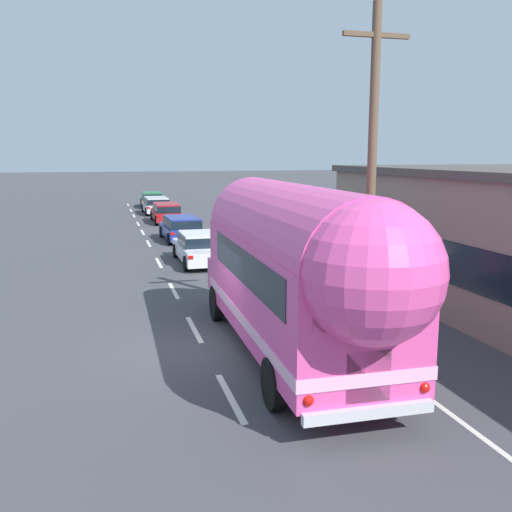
# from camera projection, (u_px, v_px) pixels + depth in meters

# --- Properties ---
(ground_plane) EXTENTS (300.00, 300.00, 0.00)m
(ground_plane) POSITION_uv_depth(u_px,v_px,m) (205.00, 349.00, 14.04)
(ground_plane) COLOR #424247
(lane_markings) EXTENTS (3.94, 80.00, 0.01)m
(lane_markings) POSITION_uv_depth(u_px,v_px,m) (214.00, 256.00, 26.76)
(lane_markings) COLOR silver
(lane_markings) RESTS_ON ground
(utility_pole) EXTENTS (1.80, 0.24, 8.50)m
(utility_pole) POSITION_uv_depth(u_px,v_px,m) (372.00, 168.00, 14.62)
(utility_pole) COLOR brown
(utility_pole) RESTS_ON ground
(painted_bus) EXTENTS (2.70, 10.59, 4.12)m
(painted_bus) POSITION_uv_depth(u_px,v_px,m) (299.00, 266.00, 12.60)
(painted_bus) COLOR #EA4C9E
(painted_bus) RESTS_ON ground
(car_lead) EXTENTS (1.98, 4.75, 1.37)m
(car_lead) POSITION_uv_depth(u_px,v_px,m) (200.00, 246.00, 25.00)
(car_lead) COLOR white
(car_lead) RESTS_ON ground
(car_second) EXTENTS (2.08, 4.47, 1.37)m
(car_second) POSITION_uv_depth(u_px,v_px,m) (181.00, 227.00, 31.46)
(car_second) COLOR navy
(car_second) RESTS_ON ground
(car_third) EXTENTS (1.89, 4.83, 1.37)m
(car_third) POSITION_uv_depth(u_px,v_px,m) (166.00, 211.00, 39.93)
(car_third) COLOR #A5191E
(car_third) RESTS_ON ground
(car_fourth) EXTENTS (2.07, 4.57, 1.37)m
(car_fourth) POSITION_uv_depth(u_px,v_px,m) (156.00, 204.00, 45.67)
(car_fourth) COLOR silver
(car_fourth) RESTS_ON ground
(car_fifth) EXTENTS (2.11, 4.73, 1.37)m
(car_fifth) POSITION_uv_depth(u_px,v_px,m) (152.00, 198.00, 51.58)
(car_fifth) COLOR #196633
(car_fifth) RESTS_ON ground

